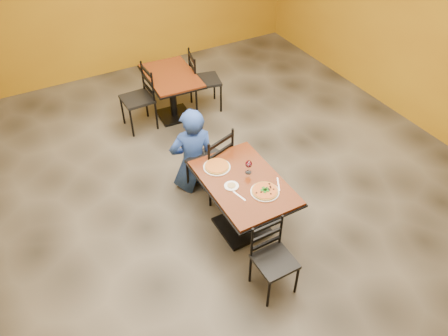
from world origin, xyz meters
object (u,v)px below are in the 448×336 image
pizza_far (217,166)px  plate_main (265,192)px  table_main (243,194)px  pizza_main (265,191)px  wine_glass (249,166)px  table_second (172,86)px  chair_second_left (137,99)px  chair_second_right (205,81)px  chair_main_near (275,262)px  chair_main_far (209,161)px  side_plate (231,186)px  plate_far (217,167)px  diner (192,149)px

pizza_far → plate_main: bearing=-66.8°
table_main → plate_main: (0.11, -0.25, 0.20)m
pizza_main → wine_glass: wine_glass is taller
table_second → chair_second_left: bearing=180.0°
table_main → pizza_main: bearing=-66.8°
chair_second_right → pizza_main: size_ratio=3.47×
chair_second_left → table_main: bearing=5.9°
chair_main_near → pizza_far: size_ratio=3.01×
table_second → pizza_main: (-0.14, -2.83, 0.22)m
table_second → chair_main_near: (-0.40, -3.45, -0.13)m
pizza_far → wine_glass: (0.27, -0.25, 0.07)m
plate_main → pizza_main: pizza_main is taller
plate_main → pizza_far: bearing=113.2°
pizza_far → wine_glass: size_ratio=1.56×
plate_main → pizza_far: (-0.26, 0.60, 0.02)m
pizza_main → pizza_far: size_ratio=1.01×
table_main → chair_main_far: chair_main_far is taller
table_second → wine_glass: 2.50m
table_main → side_plate: 0.25m
chair_second_left → pizza_far: size_ratio=3.47×
plate_far → wine_glass: bearing=-42.5°
plate_main → pizza_far: size_ratio=1.11×
pizza_main → side_plate: pizza_main is taller
chair_second_left → chair_main_near: bearing=1.7°
chair_main_far → chair_second_right: size_ratio=1.00×
wine_glass → table_main: bearing=-139.1°
chair_second_left → pizza_main: 2.88m
diner → side_plate: 1.00m
table_main → chair_second_right: 2.71m
table_second → chair_second_right: 0.58m
plate_main → chair_second_left: bearing=98.6°
chair_main_near → chair_second_right: size_ratio=0.86×
chair_main_near → wine_glass: 1.09m
chair_second_left → plate_main: bearing=7.4°
plate_main → side_plate: bearing=136.8°
chair_main_far → chair_second_left: chair_main_far is taller
pizza_far → side_plate: bearing=-91.4°
chair_second_right → table_main: bearing=174.8°
chair_second_left → diner: diner is taller
table_main → pizza_far: 0.44m
table_main → chair_main_near: (-0.15, -0.87, -0.14)m
chair_main_near → plate_main: chair_main_near is taller
chair_second_left → plate_far: size_ratio=3.14×
chair_main_near → diner: diner is taller
plate_far → diner: bearing=91.2°
table_second → wine_glass: bearing=-93.1°
chair_second_right → side_plate: (-0.99, -2.58, 0.26)m
chair_main_far → chair_second_right: bearing=-133.3°
table_second → chair_second_right: (0.57, 0.00, -0.06)m
chair_main_far → diner: diner is taller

